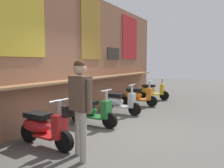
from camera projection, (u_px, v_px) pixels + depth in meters
ground_plane at (127, 132)px, 5.39m from camera, size 35.79×35.79×0.00m
market_stall_facade at (61, 54)px, 6.18m from camera, size 12.78×0.61×3.75m
scooter_red at (42, 127)px, 4.45m from camera, size 0.48×1.40×0.97m
scooter_green at (91, 111)px, 5.92m from camera, size 0.46×1.40×0.97m
scooter_silver at (118, 102)px, 7.26m from camera, size 0.46×1.40×0.97m
scooter_orange at (137, 95)px, 8.64m from camera, size 0.49×1.40×0.97m
scooter_yellow at (151, 91)px, 10.06m from camera, size 0.50×1.40×0.97m
shopper_with_handbag at (80, 99)px, 3.83m from camera, size 0.39×0.67×1.69m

